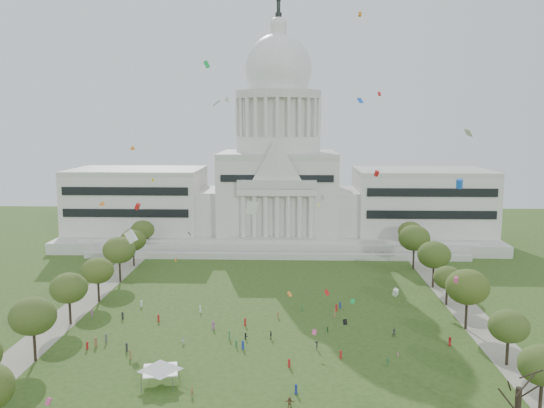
{
  "coord_description": "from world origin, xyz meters",
  "views": [
    {
      "loc": [
        5.32,
        -106.97,
        45.68
      ],
      "look_at": [
        0.0,
        45.0,
        24.0
      ],
      "focal_mm": 38.0,
      "sensor_mm": 36.0,
      "label": 1
    }
  ],
  "objects_px": {
    "event_tent": "(160,365)",
    "capitol": "(278,183)",
    "big_bare_tree": "(519,383)",
    "person_0": "(450,341)"
  },
  "relations": [
    {
      "from": "capitol",
      "to": "event_tent",
      "type": "relative_size",
      "value": 16.41
    },
    {
      "from": "capitol",
      "to": "person_0",
      "type": "bearing_deg",
      "value": -70.31
    },
    {
      "from": "capitol",
      "to": "big_bare_tree",
      "type": "height_order",
      "value": "capitol"
    },
    {
      "from": "big_bare_tree",
      "to": "event_tent",
      "type": "xyz_separation_m",
      "value": [
        -55.64,
        16.09,
        -5.12
      ]
    },
    {
      "from": "big_bare_tree",
      "to": "person_0",
      "type": "relative_size",
      "value": 6.64
    },
    {
      "from": "person_0",
      "to": "event_tent",
      "type": "bearing_deg",
      "value": -91.36
    },
    {
      "from": "big_bare_tree",
      "to": "event_tent",
      "type": "bearing_deg",
      "value": 163.87
    },
    {
      "from": "capitol",
      "to": "big_bare_tree",
      "type": "bearing_deg",
      "value": -74.98
    },
    {
      "from": "event_tent",
      "to": "capitol",
      "type": "bearing_deg",
      "value": 82.0
    },
    {
      "from": "event_tent",
      "to": "person_0",
      "type": "relative_size",
      "value": 5.06
    }
  ]
}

